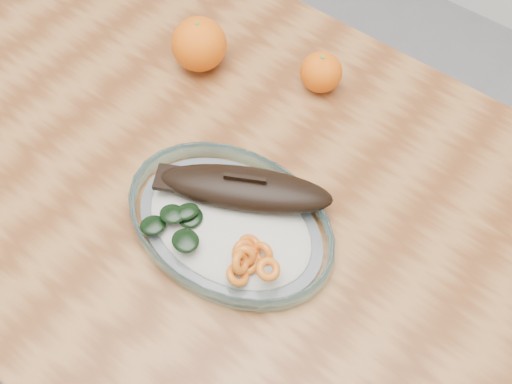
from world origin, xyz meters
TOP-DOWN VIEW (x-y plane):
  - ground at (0.00, 0.00)m, footprint 3.00×3.00m
  - dining_table at (0.00, 0.00)m, footprint 1.20×0.80m
  - plated_meal at (0.11, -0.05)m, footprint 0.58×0.58m
  - orange_left at (-0.13, 0.16)m, footprint 0.09×0.09m
  - orange_right at (0.06, 0.25)m, footprint 0.07×0.07m

SIDE VIEW (x-z plane):
  - ground at x=0.00m, z-range 0.00..0.00m
  - dining_table at x=0.00m, z-range 0.28..1.03m
  - plated_meal at x=0.11m, z-range 0.73..0.81m
  - orange_right at x=0.06m, z-range 0.75..0.82m
  - orange_left at x=-0.13m, z-range 0.75..0.84m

